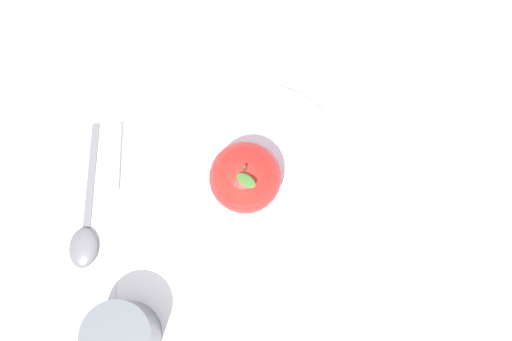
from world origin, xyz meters
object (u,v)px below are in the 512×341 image
at_px(dinner_plate, 256,173).
at_px(spoon, 85,230).
at_px(cup, 122,335).
at_px(knife, 112,198).
at_px(apple, 243,181).

xyz_separation_m(dinner_plate, spoon, (0.04, -0.21, -0.00)).
relative_size(cup, spoon, 0.45).
bearing_deg(knife, dinner_plate, 92.38).
bearing_deg(spoon, cup, 18.03).
xyz_separation_m(apple, spoon, (0.02, -0.19, -0.05)).
bearing_deg(spoon, knife, 135.81).
relative_size(cup, knife, 0.36).
relative_size(apple, knife, 0.42).
bearing_deg(apple, knife, -94.17).
bearing_deg(cup, spoon, -161.97).
height_order(dinner_plate, spoon, dinner_plate).
xyz_separation_m(apple, cup, (0.15, -0.15, -0.01)).
bearing_deg(knife, apple, 85.83).
xyz_separation_m(cup, knife, (-0.16, -0.01, -0.04)).
relative_size(knife, spoon, 1.26).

